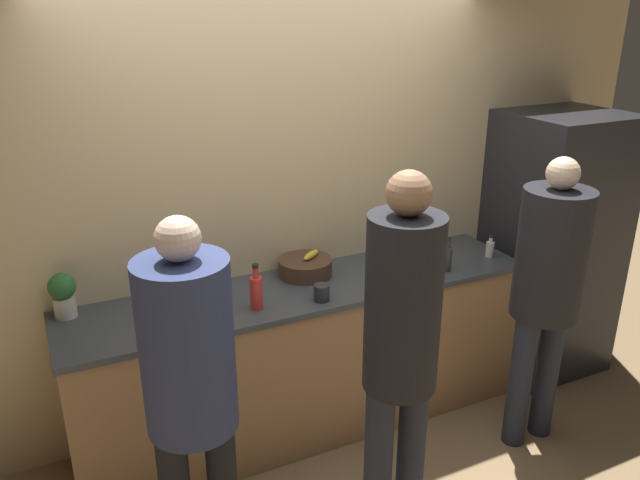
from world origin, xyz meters
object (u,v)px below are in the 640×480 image
person_left (190,379)px  utensil_crock (412,248)px  person_center (401,344)px  bottle_dark (448,258)px  bottle_red (256,291)px  bottle_clear (490,248)px  person_right (548,279)px  fruit_bowl (305,267)px  potted_plant (63,293)px  cup_black (322,293)px  refrigerator (551,245)px  cup_yellow (428,259)px

person_left → utensil_crock: 1.87m
person_center → bottle_dark: 1.18m
bottle_red → bottle_clear: bearing=1.3°
person_right → fruit_bowl: size_ratio=5.45×
utensil_crock → potted_plant: bearing=177.2°
bottle_red → cup_black: size_ratio=2.81×
potted_plant → bottle_dark: bearing=-9.8°
refrigerator → person_right: 0.94m
person_center → bottle_red: (-0.34, 0.85, -0.05)m
person_left → bottle_clear: 2.20m
refrigerator → person_center: (-1.82, -0.95, 0.19)m
person_center → person_right: person_center is taller
person_left → cup_black: 1.05m
person_left → utensil_crock: person_left is taller
person_left → bottle_red: size_ratio=6.83×
person_center → cup_yellow: 1.20m
refrigerator → bottle_clear: 0.61m
utensil_crock → cup_black: bearing=-158.8°
cup_yellow → potted_plant: 2.05m
utensil_crock → cup_yellow: utensil_crock is taller
bottle_clear → utensil_crock: bearing=155.8°
refrigerator → fruit_bowl: (-1.76, 0.18, 0.09)m
person_center → cup_yellow: size_ratio=18.72×
person_left → person_right: 2.01m
fruit_bowl → utensil_crock: size_ratio=1.26×
cup_black → bottle_clear: bearing=4.5°
bottle_clear → bottle_red: bearing=-178.7°
refrigerator → fruit_bowl: bearing=174.2°
person_right → cup_black: bearing=157.2°
person_right → person_center: bearing=-164.8°
person_right → cup_yellow: (-0.36, 0.60, -0.05)m
person_center → fruit_bowl: 1.13m
refrigerator → cup_black: refrigerator is taller
refrigerator → cup_black: (-1.82, -0.16, 0.09)m
person_center → person_right: 1.18m
person_center → bottle_red: 0.91m
person_left → person_right: bearing=3.4°
bottle_red → cup_black: bearing=-9.8°
cup_black → potted_plant: potted_plant is taller
utensil_crock → potted_plant: (-2.03, 0.10, 0.07)m
refrigerator → bottle_clear: (-0.60, -0.07, 0.10)m
fruit_bowl → bottle_clear: same height
person_center → person_right: size_ratio=1.08×
person_left → cup_black: person_left is taller
person_center → person_right: (1.14, 0.31, -0.05)m
bottle_red → potted_plant: size_ratio=1.06×
cup_yellow → potted_plant: potted_plant is taller
refrigerator → bottle_dark: (-0.97, -0.13, 0.13)m
person_center → potted_plant: (-1.25, 1.18, -0.02)m
refrigerator → bottle_red: bearing=-177.3°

